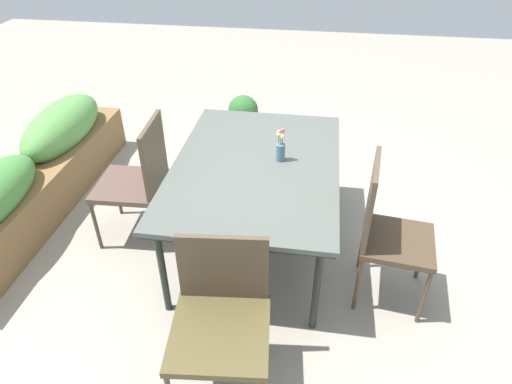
% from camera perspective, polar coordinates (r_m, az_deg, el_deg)
% --- Properties ---
extents(ground_plane, '(12.00, 12.00, 0.00)m').
position_cam_1_polar(ground_plane, '(3.58, 0.45, -5.70)').
color(ground_plane, gray).
extents(dining_table, '(1.66, 1.14, 0.72)m').
position_cam_1_polar(dining_table, '(3.11, 0.00, 2.90)').
color(dining_table, '#4C514C').
rests_on(dining_table, ground).
extents(chair_far_side, '(0.50, 0.50, 0.98)m').
position_cam_1_polar(chair_far_side, '(3.40, -14.73, 2.00)').
color(chair_far_side, brown).
rests_on(chair_far_side, ground).
extents(chair_end_left, '(0.55, 0.55, 0.90)m').
position_cam_1_polar(chair_end_left, '(2.37, -4.49, -15.16)').
color(chair_end_left, brown).
rests_on(chair_end_left, ground).
extents(chair_near_left, '(0.50, 0.50, 1.01)m').
position_cam_1_polar(chair_near_left, '(2.90, 16.34, -4.37)').
color(chair_near_left, '#473626').
rests_on(chair_near_left, ground).
extents(flower_vase, '(0.06, 0.07, 0.25)m').
position_cam_1_polar(flower_vase, '(3.09, 3.18, 5.90)').
color(flower_vase, slate).
rests_on(flower_vase, dining_table).
extents(planter_box, '(2.49, 0.48, 0.72)m').
position_cam_1_polar(planter_box, '(4.10, -26.53, 1.84)').
color(planter_box, brown).
rests_on(planter_box, ground).
extents(potted_plant, '(0.32, 0.32, 0.49)m').
position_cam_1_polar(potted_plant, '(4.85, -1.63, 9.60)').
color(potted_plant, '#9E6047').
rests_on(potted_plant, ground).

